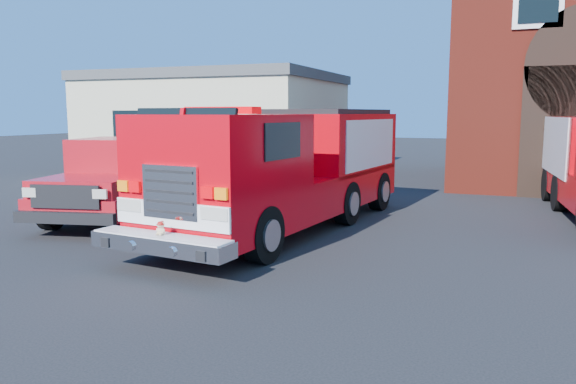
% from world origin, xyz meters
% --- Properties ---
extents(ground, '(100.00, 100.00, 0.00)m').
position_xyz_m(ground, '(0.00, 0.00, 0.00)').
color(ground, black).
rests_on(ground, ground).
extents(side_building, '(10.20, 8.20, 4.35)m').
position_xyz_m(side_building, '(-9.00, 13.00, 2.20)').
color(side_building, beige).
rests_on(side_building, ground).
extents(fire_engine, '(3.43, 9.03, 2.71)m').
position_xyz_m(fire_engine, '(-1.19, 1.99, 1.41)').
color(fire_engine, black).
rests_on(fire_engine, ground).
extents(pickup_truck, '(3.43, 6.38, 1.98)m').
position_xyz_m(pickup_truck, '(-5.63, 1.93, 0.94)').
color(pickup_truck, black).
rests_on(pickup_truck, ground).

